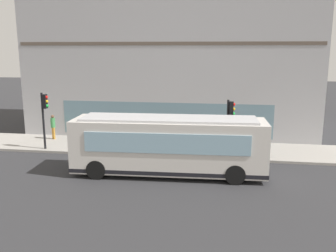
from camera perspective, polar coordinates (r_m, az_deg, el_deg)
name	(u,v)px	position (r m, az deg, el deg)	size (l,w,h in m)	color
ground	(145,172)	(20.01, -3.65, -7.12)	(120.00, 120.00, 0.00)	#2D2D30
sidewalk_curb	(160,148)	(24.39, -1.32, -3.39)	(4.18, 40.00, 0.15)	#9E9991
building_corner	(174,52)	(30.35, 0.92, 11.44)	(9.71, 21.59, 12.51)	#A8A8AD
city_bus_nearside	(168,146)	(19.17, 0.06, -3.10)	(2.96, 10.14, 3.07)	silver
traffic_light_near_corner	(230,117)	(22.04, 9.65, 1.37)	(0.32, 0.49, 3.44)	black
traffic_light_down_block	(44,110)	(24.60, -18.72, 2.37)	(0.32, 0.49, 3.66)	black
fire_hydrant	(228,139)	(25.32, 9.39, -1.95)	(0.35, 0.35, 0.74)	red
pedestrian_near_building_entrance	(123,128)	(25.42, -7.00, -0.30)	(0.32, 0.32, 1.77)	#3F8C4C
pedestrian_walking_along_curb	(107,132)	(24.98, -9.53, -0.86)	(0.32, 0.32, 1.59)	#3F8C4C
pedestrian_near_hydrant	(267,142)	(22.60, 15.13, -2.45)	(0.32, 0.32, 1.61)	black
pedestrian_by_light_pole	(53,125)	(27.44, -17.50, 0.14)	(0.32, 0.32, 1.77)	gold
newspaper_vending_box	(164,139)	(24.63, -0.69, -1.97)	(0.44, 0.43, 0.90)	#BF3F19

